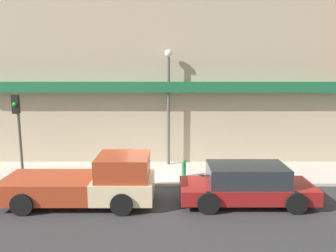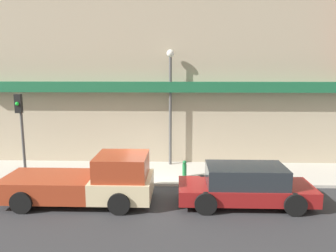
{
  "view_description": "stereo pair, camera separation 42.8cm",
  "coord_description": "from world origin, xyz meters",
  "px_view_note": "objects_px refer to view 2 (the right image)",
  "views": [
    {
      "loc": [
        0.47,
        -12.96,
        4.75
      ],
      "look_at": [
        0.43,
        1.32,
        2.32
      ],
      "focal_mm": 35.0,
      "sensor_mm": 36.0,
      "label": 1
    },
    {
      "loc": [
        0.9,
        -12.95,
        4.75
      ],
      "look_at": [
        0.43,
        1.32,
        2.32
      ],
      "focal_mm": 35.0,
      "sensor_mm": 36.0,
      "label": 2
    }
  ],
  "objects_px": {
    "traffic_light": "(21,120)",
    "fire_hydrant": "(184,169)",
    "street_lamp": "(170,94)",
    "pickup_truck": "(89,181)",
    "parked_car": "(245,185)"
  },
  "relations": [
    {
      "from": "pickup_truck",
      "to": "fire_hydrant",
      "type": "bearing_deg",
      "value": 39.47
    },
    {
      "from": "parked_car",
      "to": "street_lamp",
      "type": "height_order",
      "value": "street_lamp"
    },
    {
      "from": "pickup_truck",
      "to": "parked_car",
      "type": "relative_size",
      "value": 1.12
    },
    {
      "from": "traffic_light",
      "to": "street_lamp",
      "type": "bearing_deg",
      "value": 18.35
    },
    {
      "from": "parked_car",
      "to": "street_lamp",
      "type": "relative_size",
      "value": 0.85
    },
    {
      "from": "fire_hydrant",
      "to": "street_lamp",
      "type": "bearing_deg",
      "value": 109.06
    },
    {
      "from": "pickup_truck",
      "to": "traffic_light",
      "type": "xyz_separation_m",
      "value": [
        -3.58,
        2.49,
        1.84
      ]
    },
    {
      "from": "pickup_truck",
      "to": "street_lamp",
      "type": "height_order",
      "value": "street_lamp"
    },
    {
      "from": "pickup_truck",
      "to": "street_lamp",
      "type": "distance_m",
      "value": 6.1
    },
    {
      "from": "street_lamp",
      "to": "traffic_light",
      "type": "distance_m",
      "value": 6.81
    },
    {
      "from": "parked_car",
      "to": "fire_hydrant",
      "type": "bearing_deg",
      "value": 128.31
    },
    {
      "from": "traffic_light",
      "to": "fire_hydrant",
      "type": "bearing_deg",
      "value": 1.36
    },
    {
      "from": "fire_hydrant",
      "to": "street_lamp",
      "type": "distance_m",
      "value": 3.76
    },
    {
      "from": "pickup_truck",
      "to": "parked_car",
      "type": "xyz_separation_m",
      "value": [
        5.61,
        0.0,
        -0.08
      ]
    },
    {
      "from": "pickup_truck",
      "to": "fire_hydrant",
      "type": "distance_m",
      "value": 4.4
    }
  ]
}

